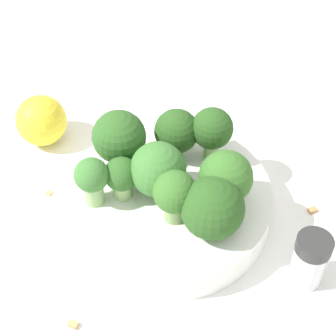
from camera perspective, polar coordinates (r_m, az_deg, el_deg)
ground_plane at (r=0.58m, az=0.00°, el=-4.66°), size 3.00×3.00×0.00m
bowl at (r=0.56m, az=0.00°, el=-3.54°), size 0.21×0.21×0.03m
broccoli_floret_0 at (r=0.52m, az=-0.91°, el=-0.42°), size 0.05×0.05×0.06m
broccoli_floret_1 at (r=0.52m, az=5.88°, el=-0.99°), size 0.05×0.05×0.06m
broccoli_floret_2 at (r=0.56m, az=4.50°, el=3.90°), size 0.04×0.04×0.06m
broccoli_floret_3 at (r=0.50m, az=0.68°, el=-2.66°), size 0.04×0.04×0.06m
broccoli_floret_4 at (r=0.53m, az=-4.74°, el=-0.85°), size 0.03×0.03×0.05m
broccoli_floret_5 at (r=0.55m, az=-4.99°, el=3.07°), size 0.05×0.05×0.07m
broccoli_floret_6 at (r=0.50m, az=4.54°, el=-4.10°), size 0.06×0.06×0.06m
broccoli_floret_7 at (r=0.57m, az=0.88°, el=3.69°), size 0.05×0.05×0.06m
broccoli_floret_8 at (r=0.52m, az=-7.73°, el=-1.07°), size 0.03×0.03×0.05m
pepper_shaker at (r=0.52m, az=14.21°, el=-9.03°), size 0.03×0.03×0.06m
lemon_wedge at (r=0.65m, az=-12.75°, el=4.73°), size 0.06×0.06×0.06m
almond_crumb_0 at (r=0.51m, az=-9.65°, el=-15.27°), size 0.01×0.01×0.01m
almond_crumb_1 at (r=0.61m, az=-12.03°, el=-2.38°), size 0.01×0.01×0.01m
almond_crumb_2 at (r=0.68m, az=2.31°, el=5.19°), size 0.01×0.01×0.01m
almond_crumb_3 at (r=0.60m, az=14.50°, el=-4.04°), size 0.01×0.01×0.01m
almond_crumb_4 at (r=0.66m, az=5.65°, el=3.35°), size 0.01×0.01×0.01m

